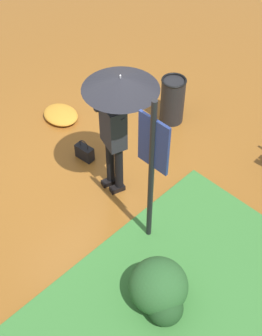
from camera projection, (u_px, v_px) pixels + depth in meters
name	position (u px, v px, depth m)	size (l,w,h in m)	color
ground_plane	(104.00, 177.00, 7.07)	(18.00, 18.00, 0.00)	brown
person_with_umbrella	(117.00, 106.00, 5.79)	(0.96, 0.96, 2.04)	black
info_sign_post	(152.00, 160.00, 5.28)	(0.44, 0.07, 2.30)	black
handbag	(85.00, 152.00, 7.26)	(0.31, 0.17, 0.37)	black
trash_bin	(173.00, 100.00, 7.70)	(0.42, 0.42, 0.83)	black
shrub_cluster	(160.00, 290.00, 5.41)	(0.78, 0.71, 0.64)	#285628
leaf_pile_by_bench	(61.00, 115.00, 7.98)	(0.67, 0.53, 0.15)	#C68428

